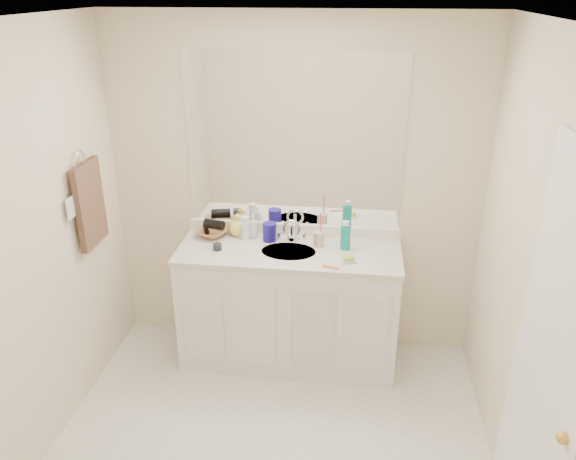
# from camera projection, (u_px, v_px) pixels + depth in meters

# --- Properties ---
(ceiling) EXTENTS (2.60, 2.60, 0.02)m
(ceiling) POSITION_uv_depth(u_px,v_px,m) (258.00, 22.00, 2.26)
(ceiling) COLOR white
(ceiling) RESTS_ON wall_back
(wall_back) EXTENTS (2.60, 0.02, 2.40)m
(wall_back) POSITION_uv_depth(u_px,v_px,m) (294.00, 192.00, 3.93)
(wall_back) COLOR #F3E2BE
(wall_back) RESTS_ON floor
(wall_left) EXTENTS (0.02, 2.60, 2.40)m
(wall_left) POSITION_uv_depth(u_px,v_px,m) (15.00, 267.00, 2.90)
(wall_left) COLOR #F3E2BE
(wall_left) RESTS_ON floor
(wall_right) EXTENTS (0.02, 2.60, 2.40)m
(wall_right) POSITION_uv_depth(u_px,v_px,m) (539.00, 299.00, 2.60)
(wall_right) COLOR #F3E2BE
(wall_right) RESTS_ON floor
(vanity_cabinet) EXTENTS (1.50, 0.55, 0.85)m
(vanity_cabinet) POSITION_uv_depth(u_px,v_px,m) (289.00, 307.00, 4.00)
(vanity_cabinet) COLOR white
(vanity_cabinet) RESTS_ON floor
(countertop) EXTENTS (1.52, 0.57, 0.03)m
(countertop) POSITION_uv_depth(u_px,v_px,m) (289.00, 252.00, 3.82)
(countertop) COLOR beige
(countertop) RESTS_ON vanity_cabinet
(backsplash) EXTENTS (1.52, 0.03, 0.08)m
(backsplash) POSITION_uv_depth(u_px,v_px,m) (293.00, 229.00, 4.03)
(backsplash) COLOR white
(backsplash) RESTS_ON countertop
(sink_basin) EXTENTS (0.37, 0.37, 0.02)m
(sink_basin) POSITION_uv_depth(u_px,v_px,m) (289.00, 253.00, 3.80)
(sink_basin) COLOR beige
(sink_basin) RESTS_ON countertop
(faucet) EXTENTS (0.02, 0.02, 0.11)m
(faucet) POSITION_uv_depth(u_px,v_px,m) (292.00, 233.00, 3.93)
(faucet) COLOR silver
(faucet) RESTS_ON countertop
(mirror) EXTENTS (1.48, 0.01, 1.20)m
(mirror) POSITION_uv_depth(u_px,v_px,m) (294.00, 142.00, 3.78)
(mirror) COLOR white
(mirror) RESTS_ON wall_back
(blue_mug) EXTENTS (0.12, 0.12, 0.13)m
(blue_mug) POSITION_uv_depth(u_px,v_px,m) (270.00, 232.00, 3.92)
(blue_mug) COLOR navy
(blue_mug) RESTS_ON countertop
(tan_cup) EXTENTS (0.08, 0.08, 0.10)m
(tan_cup) POSITION_uv_depth(u_px,v_px,m) (319.00, 239.00, 3.86)
(tan_cup) COLOR #D3B195
(tan_cup) RESTS_ON countertop
(toothbrush) EXTENTS (0.01, 0.04, 0.19)m
(toothbrush) POSITION_uv_depth(u_px,v_px,m) (321.00, 226.00, 3.81)
(toothbrush) COLOR #F84176
(toothbrush) RESTS_ON tan_cup
(mouthwash_bottle) EXTENTS (0.07, 0.07, 0.16)m
(mouthwash_bottle) POSITION_uv_depth(u_px,v_px,m) (345.00, 238.00, 3.80)
(mouthwash_bottle) COLOR #0C9384
(mouthwash_bottle) RESTS_ON countertop
(soap_dish) EXTENTS (0.12, 0.10, 0.01)m
(soap_dish) POSITION_uv_depth(u_px,v_px,m) (348.00, 261.00, 3.65)
(soap_dish) COLOR silver
(soap_dish) RESTS_ON countertop
(green_soap) EXTENTS (0.08, 0.07, 0.02)m
(green_soap) POSITION_uv_depth(u_px,v_px,m) (349.00, 258.00, 3.64)
(green_soap) COLOR #A1C32F
(green_soap) RESTS_ON soap_dish
(orange_comb) EXTENTS (0.12, 0.05, 0.00)m
(orange_comb) POSITION_uv_depth(u_px,v_px,m) (331.00, 267.00, 3.57)
(orange_comb) COLOR #DD4A17
(orange_comb) RESTS_ON countertop
(dark_jar) EXTENTS (0.06, 0.06, 0.04)m
(dark_jar) POSITION_uv_depth(u_px,v_px,m) (217.00, 247.00, 3.81)
(dark_jar) COLOR black
(dark_jar) RESTS_ON countertop
(extra_white_bottle) EXTENTS (0.06, 0.06, 0.17)m
(extra_white_bottle) POSITION_uv_depth(u_px,v_px,m) (246.00, 228.00, 3.94)
(extra_white_bottle) COLOR white
(extra_white_bottle) RESTS_ON countertop
(soap_bottle_white) EXTENTS (0.07, 0.07, 0.17)m
(soap_bottle_white) POSITION_uv_depth(u_px,v_px,m) (253.00, 226.00, 3.97)
(soap_bottle_white) COLOR white
(soap_bottle_white) RESTS_ON countertop
(soap_bottle_cream) EXTENTS (0.09, 0.09, 0.15)m
(soap_bottle_cream) POSITION_uv_depth(u_px,v_px,m) (240.00, 226.00, 4.00)
(soap_bottle_cream) COLOR #F5E8C8
(soap_bottle_cream) RESTS_ON countertop
(soap_bottle_yellow) EXTENTS (0.13, 0.13, 0.16)m
(soap_bottle_yellow) POSITION_uv_depth(u_px,v_px,m) (237.00, 225.00, 4.00)
(soap_bottle_yellow) COLOR #F9EE60
(soap_bottle_yellow) RESTS_ON countertop
(wicker_basket) EXTENTS (0.27, 0.27, 0.05)m
(wicker_basket) POSITION_uv_depth(u_px,v_px,m) (212.00, 232.00, 4.01)
(wicker_basket) COLOR #A87044
(wicker_basket) RESTS_ON countertop
(hair_dryer) EXTENTS (0.15, 0.10, 0.07)m
(hair_dryer) POSITION_uv_depth(u_px,v_px,m) (214.00, 224.00, 3.98)
(hair_dryer) COLOR black
(hair_dryer) RESTS_ON wicker_basket
(towel_ring) EXTENTS (0.01, 0.11, 0.11)m
(towel_ring) POSITION_uv_depth(u_px,v_px,m) (80.00, 159.00, 3.46)
(towel_ring) COLOR silver
(towel_ring) RESTS_ON wall_left
(hand_towel) EXTENTS (0.04, 0.32, 0.55)m
(hand_towel) POSITION_uv_depth(u_px,v_px,m) (90.00, 204.00, 3.58)
(hand_towel) COLOR #3C2920
(hand_towel) RESTS_ON towel_ring
(switch_plate) EXTENTS (0.01, 0.08, 0.13)m
(switch_plate) POSITION_uv_depth(u_px,v_px,m) (71.00, 208.00, 3.38)
(switch_plate) COLOR white
(switch_plate) RESTS_ON wall_left
(door) EXTENTS (0.02, 0.82, 2.00)m
(door) POSITION_uv_depth(u_px,v_px,m) (547.00, 375.00, 2.41)
(door) COLOR white
(door) RESTS_ON floor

